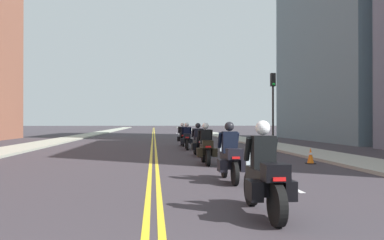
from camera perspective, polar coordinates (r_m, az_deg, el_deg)
The scene contains 14 objects.
ground_plane at distance 49.73m, azimuth -5.74°, elevation -2.23°, with size 264.00×264.00×0.00m, color #373237.
sidewalk_left at distance 50.39m, azimuth -15.03°, elevation -2.13°, with size 2.52×144.00×0.12m, color #9DA090.
sidewalk_right at distance 50.39m, azimuth 3.54°, elevation -2.14°, with size 2.52×144.00×0.12m, color #A2A397.
centreline_yellow_inner at distance 49.73m, azimuth -5.88°, elevation -2.22°, with size 0.12×132.00×0.01m, color yellow.
centreline_yellow_outer at distance 49.73m, azimuth -5.60°, elevation -2.22°, with size 0.12×132.00×0.01m, color yellow.
lane_dashes_white at distance 30.94m, azimuth 0.64°, elevation -3.37°, with size 0.14×56.40×0.01m.
motorcycle_0 at distance 6.82m, azimuth 10.79°, elevation -8.53°, with size 0.76×2.23×1.67m.
motorcycle_1 at distance 10.54m, azimuth 5.72°, elevation -5.58°, with size 0.76×2.07×1.65m.
motorcycle_2 at distance 14.86m, azimuth 2.08°, elevation -4.15°, with size 0.76×2.08×1.62m.
motorcycle_3 at distance 18.51m, azimuth 0.95°, elevation -3.43°, with size 0.78×2.18×1.60m.
motorcycle_4 at distance 22.93m, azimuth -0.78°, elevation -2.80°, with size 0.78×2.16×1.62m.
motorcycle_5 at distance 26.28m, azimuth -1.43°, elevation -2.48°, with size 0.76×2.12×1.60m.
traffic_cone_0 at distance 15.79m, azimuth 17.30°, elevation -5.13°, with size 0.33×0.33×0.63m.
traffic_light_near at distance 23.87m, azimuth 12.01°, elevation 3.41°, with size 0.28×0.38×4.64m.
Camera 1 is at (-0.00, -1.70, 1.63)m, focal length 35.71 mm.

